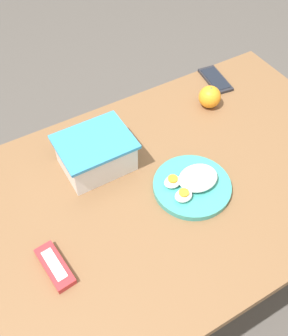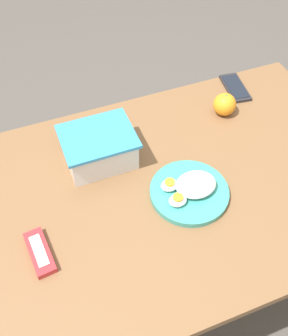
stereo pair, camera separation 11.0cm
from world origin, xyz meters
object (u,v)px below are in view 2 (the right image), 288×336
at_px(cell_phone, 235,88).
at_px(orange_fruit, 225,104).
at_px(food_container, 99,149).
at_px(rice_plate, 190,190).
at_px(candy_bar, 40,252).

bearing_deg(cell_phone, orange_fruit, -136.42).
height_order(food_container, cell_phone, food_container).
bearing_deg(rice_plate, food_container, 132.36).
bearing_deg(rice_plate, candy_bar, -175.61).
xyz_separation_m(rice_plate, cell_phone, (0.34, 0.35, -0.01)).
xyz_separation_m(food_container, cell_phone, (0.53, 0.14, -0.04)).
bearing_deg(cell_phone, food_container, -165.04).
relative_size(candy_bar, cell_phone, 0.85).
distance_m(food_container, candy_bar, 0.33).
bearing_deg(orange_fruit, cell_phone, 43.58).
relative_size(rice_plate, cell_phone, 1.40).
bearing_deg(cell_phone, rice_plate, -134.38).
distance_m(food_container, cell_phone, 0.56).
xyz_separation_m(orange_fruit, rice_plate, (-0.25, -0.26, -0.02)).
height_order(rice_plate, cell_phone, rice_plate).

